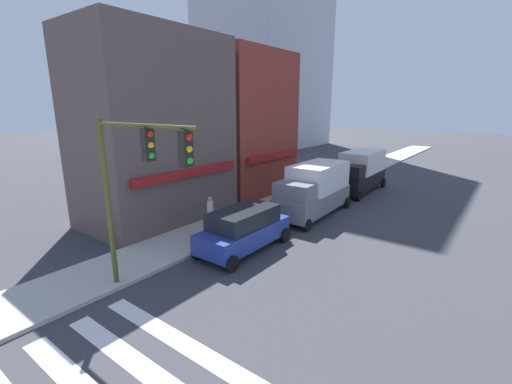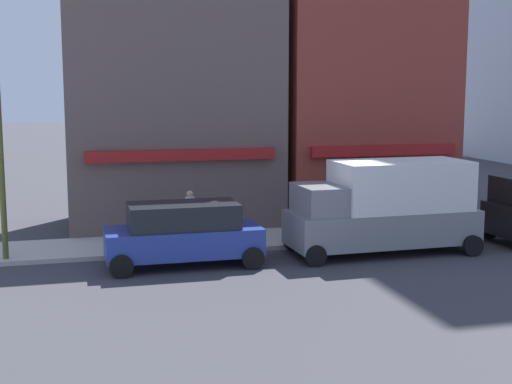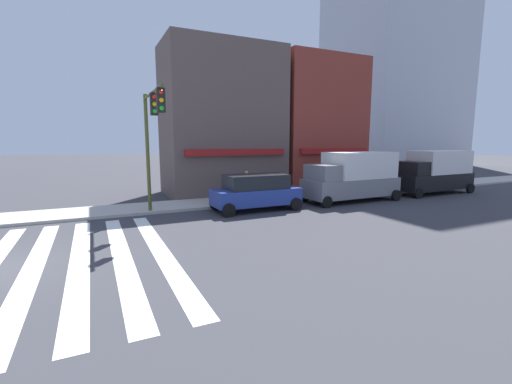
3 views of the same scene
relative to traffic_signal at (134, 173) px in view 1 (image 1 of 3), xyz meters
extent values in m
cube|color=silver|center=(-0.68, -4.70, -4.35)|extent=(0.58, 10.80, 0.01)
cube|color=brown|center=(5.92, 6.80, 0.74)|extent=(8.03, 5.00, 10.19)
cube|color=maroon|center=(5.92, 4.15, -1.36)|extent=(6.82, 0.30, 0.40)
cube|color=maroon|center=(13.77, 6.80, 0.71)|extent=(6.99, 5.00, 10.13)
cube|color=maroon|center=(13.77, 4.15, -1.36)|extent=(5.94, 0.30, 0.40)
cylinder|color=#474C1E|center=(0.00, 1.70, -1.35)|extent=(0.18, 0.18, 6.01)
cylinder|color=#474C1E|center=(0.00, -0.57, 1.46)|extent=(0.12, 4.55, 0.12)
cube|color=black|center=(0.00, -0.80, 0.93)|extent=(0.32, 0.24, 0.95)
sphere|color=red|center=(0.00, -0.93, 1.23)|extent=(0.18, 0.18, 0.18)
sphere|color=#EAAD14|center=(0.00, -0.93, 0.93)|extent=(0.18, 0.18, 0.18)
sphere|color=green|center=(0.00, -0.93, 0.63)|extent=(0.18, 0.18, 0.18)
cube|color=black|center=(0.00, -2.39, 0.93)|extent=(0.32, 0.24, 0.95)
sphere|color=red|center=(0.00, -2.52, 1.23)|extent=(0.18, 0.18, 0.18)
sphere|color=#EAAD14|center=(0.00, -2.52, 0.93)|extent=(0.18, 0.18, 0.18)
sphere|color=green|center=(0.00, -2.52, 0.63)|extent=(0.18, 0.18, 0.18)
cube|color=navy|center=(5.28, 0.00, -3.59)|extent=(4.70, 1.91, 0.85)
cube|color=black|center=(5.28, 0.00, -2.79)|extent=(3.29, 1.75, 0.75)
cylinder|color=black|center=(3.34, 0.95, -4.02)|extent=(0.68, 0.22, 0.68)
cylinder|color=black|center=(3.34, -0.95, -4.02)|extent=(0.68, 0.22, 0.68)
cylinder|color=black|center=(7.23, 0.95, -4.02)|extent=(0.68, 0.22, 0.68)
cylinder|color=black|center=(7.23, -0.95, -4.02)|extent=(0.68, 0.22, 0.68)
cube|color=slate|center=(11.83, 0.00, -3.47)|extent=(6.26, 2.37, 1.10)
cube|color=silver|center=(12.45, 0.00, -2.12)|extent=(4.40, 2.32, 1.60)
cube|color=slate|center=(9.85, 0.00, -2.47)|extent=(1.79, 2.14, 0.90)
cylinder|color=black|center=(9.14, 1.10, -4.02)|extent=(0.68, 0.22, 0.68)
cylinder|color=black|center=(9.14, -1.10, -4.02)|extent=(0.68, 0.22, 0.68)
cylinder|color=black|center=(14.53, 1.10, -4.02)|extent=(0.68, 0.22, 0.68)
cylinder|color=black|center=(14.53, -1.10, -4.02)|extent=(0.68, 0.22, 0.68)
cube|color=black|center=(19.22, 0.00, -3.47)|extent=(6.23, 2.29, 1.10)
cube|color=silver|center=(19.84, 0.00, -2.12)|extent=(4.37, 2.27, 1.60)
cube|color=black|center=(17.23, 0.00, -2.47)|extent=(1.77, 2.12, 0.90)
cylinder|color=black|center=(16.53, 1.10, -4.02)|extent=(0.68, 0.22, 0.68)
cylinder|color=black|center=(16.53, -1.10, -4.02)|extent=(0.68, 0.22, 0.68)
cylinder|color=black|center=(21.91, 1.10, -4.02)|extent=(0.68, 0.22, 0.68)
cylinder|color=black|center=(21.91, -1.10, -4.02)|extent=(0.68, 0.22, 0.68)
cylinder|color=#23232D|center=(5.95, 2.73, -3.78)|extent=(0.26, 0.26, 0.85)
cylinder|color=silver|center=(5.95, 2.73, -3.01)|extent=(0.32, 0.32, 0.70)
sphere|color=tan|center=(5.95, 2.73, -2.55)|extent=(0.22, 0.22, 0.22)
camera|label=1|loc=(-5.95, -9.15, 1.97)|focal=24.00mm
camera|label=2|loc=(2.03, -21.08, 1.05)|focal=50.00mm
camera|label=3|loc=(-2.59, -16.39, -0.67)|focal=24.00mm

